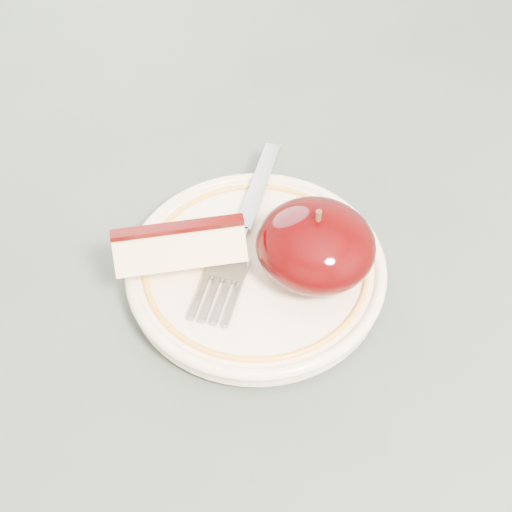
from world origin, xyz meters
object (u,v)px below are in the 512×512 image
(apple_half, at_px, (315,245))
(fork, at_px, (242,230))
(table, at_px, (199,324))
(plate, at_px, (256,269))

(apple_half, relative_size, fork, 0.46)
(fork, bearing_deg, table, 115.33)
(table, xyz_separation_m, plate, (0.05, -0.00, 0.10))
(apple_half, distance_m, fork, 0.06)
(table, height_order, plate, plate)
(table, bearing_deg, apple_half, 4.19)
(table, xyz_separation_m, apple_half, (0.09, 0.01, 0.13))
(apple_half, bearing_deg, fork, 167.70)
(table, relative_size, fork, 5.06)
(table, height_order, fork, fork)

